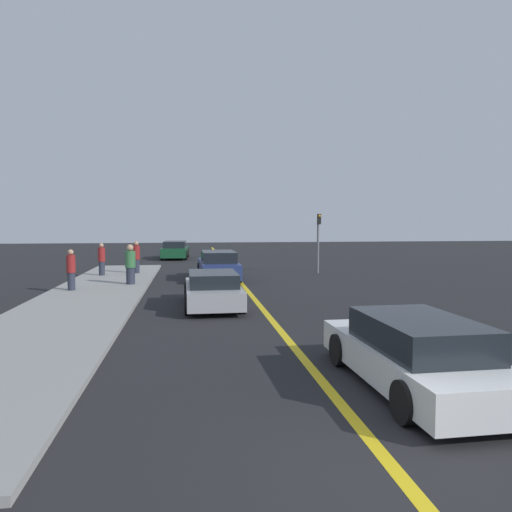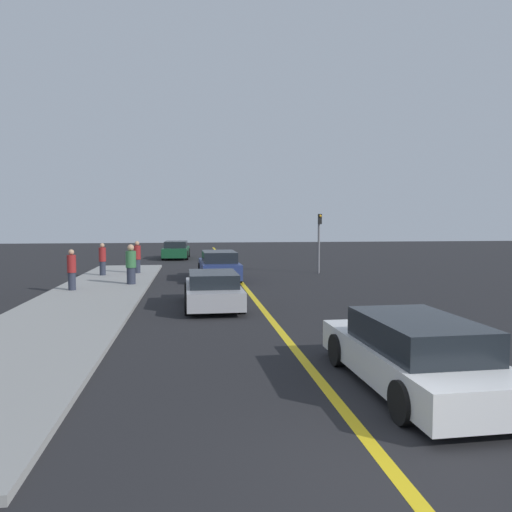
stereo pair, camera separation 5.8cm
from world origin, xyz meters
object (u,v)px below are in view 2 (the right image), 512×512
at_px(car_near_right_lane, 413,354).
at_px(pedestrian_by_sign, 137,257).
at_px(pedestrian_far_standing, 102,259).
at_px(traffic_light, 319,236).
at_px(car_far_distant, 219,266).
at_px(pedestrian_near_curb, 72,270).
at_px(car_ahead_center, 213,290).
at_px(car_parked_left_lot, 176,250).
at_px(pedestrian_mid_group, 131,265).

height_order(car_near_right_lane, pedestrian_by_sign, pedestrian_by_sign).
distance_m(pedestrian_far_standing, traffic_light, 11.32).
relative_size(car_near_right_lane, car_far_distant, 0.97).
relative_size(car_near_right_lane, traffic_light, 1.46).
bearing_deg(pedestrian_near_curb, car_ahead_center, -35.63).
bearing_deg(car_far_distant, pedestrian_far_standing, 162.92).
distance_m(car_near_right_lane, traffic_light, 18.64).
distance_m(pedestrian_far_standing, pedestrian_by_sign, 1.82).
distance_m(car_far_distant, pedestrian_by_sign, 4.80).
xyz_separation_m(pedestrian_near_curb, traffic_light, (11.50, 6.00, 1.09)).
xyz_separation_m(car_ahead_center, car_far_distant, (0.61, 7.60, 0.10)).
bearing_deg(pedestrian_by_sign, pedestrian_far_standing, -151.98).
xyz_separation_m(car_far_distant, car_parked_left_lot, (-2.46, 13.78, -0.03)).
relative_size(car_ahead_center, traffic_light, 1.37).
height_order(pedestrian_mid_group, pedestrian_by_sign, pedestrian_mid_group).
bearing_deg(car_far_distant, pedestrian_near_curb, -149.28).
bearing_deg(pedestrian_near_curb, traffic_light, 27.56).
distance_m(car_far_distant, pedestrian_near_curb, 7.06).
bearing_deg(pedestrian_far_standing, car_far_distant, -15.65).
height_order(car_far_distant, traffic_light, traffic_light).
height_order(car_parked_left_lot, traffic_light, traffic_light).
bearing_deg(pedestrian_far_standing, pedestrian_by_sign, 28.02).
height_order(pedestrian_mid_group, pedestrian_far_standing, pedestrian_mid_group).
bearing_deg(traffic_light, pedestrian_near_curb, -152.44).
distance_m(car_ahead_center, pedestrian_far_standing, 10.53).
bearing_deg(car_ahead_center, car_parked_left_lot, 94.11).
bearing_deg(pedestrian_mid_group, traffic_light, 24.91).
bearing_deg(traffic_light, pedestrian_by_sign, 178.76).
height_order(car_ahead_center, pedestrian_mid_group, pedestrian_mid_group).
distance_m(car_near_right_lane, pedestrian_near_curb, 14.91).
bearing_deg(pedestrian_by_sign, car_near_right_lane, -70.60).
height_order(car_near_right_lane, pedestrian_mid_group, pedestrian_mid_group).
distance_m(car_near_right_lane, pedestrian_mid_group, 15.31).
distance_m(car_near_right_lane, car_far_distant, 16.26).
xyz_separation_m(car_ahead_center, pedestrian_by_sign, (-3.50, 10.06, 0.37)).
distance_m(pedestrian_near_curb, pedestrian_mid_group, 2.64).
bearing_deg(car_ahead_center, car_far_distant, 84.57).
height_order(car_ahead_center, pedestrian_near_curb, pedestrian_near_curb).
bearing_deg(car_parked_left_lot, pedestrian_mid_group, -92.96).
relative_size(car_far_distant, pedestrian_far_standing, 3.01).
bearing_deg(car_near_right_lane, pedestrian_near_curb, 122.43).
distance_m(car_ahead_center, pedestrian_by_sign, 10.65).
distance_m(car_near_right_lane, car_parked_left_lot, 30.25).
relative_size(car_near_right_lane, pedestrian_mid_group, 2.73).
relative_size(pedestrian_by_sign, traffic_light, 0.52).
bearing_deg(pedestrian_mid_group, pedestrian_by_sign, 92.79).
bearing_deg(pedestrian_mid_group, car_near_right_lane, -65.69).
relative_size(car_ahead_center, pedestrian_near_curb, 2.73).
distance_m(pedestrian_near_curb, traffic_light, 13.02).
bearing_deg(pedestrian_far_standing, pedestrian_mid_group, -63.85).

